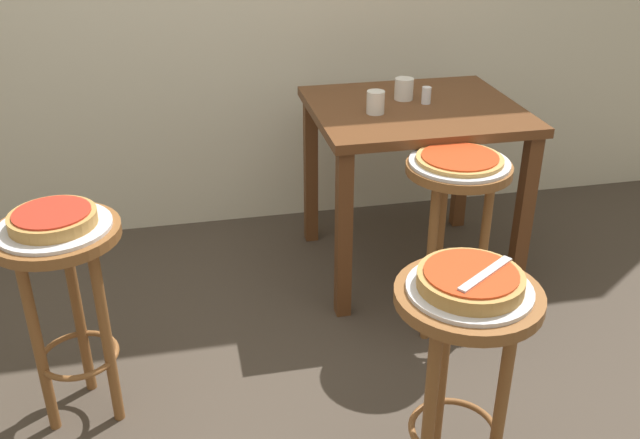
{
  "coord_description": "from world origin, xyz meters",
  "views": [
    {
      "loc": [
        -0.34,
        -1.79,
        1.73
      ],
      "look_at": [
        0.1,
        0.27,
        0.64
      ],
      "focal_mm": 39.95,
      "sensor_mm": 36.0,
      "label": 1
    }
  ],
  "objects_px": {
    "stool_foreground": "(463,349)",
    "serving_plate_foreground": "(469,289)",
    "stool_leftside": "(455,209)",
    "pizza_leftside": "(460,158)",
    "cup_near_edge": "(376,102)",
    "pizza_middle": "(53,218)",
    "cup_far_edge": "(404,89)",
    "serving_plate_leftside": "(459,163)",
    "condiment_shaker": "(426,95)",
    "stool_middle": "(65,281)",
    "serving_plate_middle": "(54,227)",
    "dining_table": "(414,135)",
    "pizza_server_knife": "(486,274)",
    "pizza_foreground": "(470,280)"
  },
  "relations": [
    {
      "from": "pizza_foreground",
      "to": "dining_table",
      "type": "height_order",
      "value": "dining_table"
    },
    {
      "from": "serving_plate_foreground",
      "to": "cup_near_edge",
      "type": "height_order",
      "value": "cup_near_edge"
    },
    {
      "from": "condiment_shaker",
      "to": "serving_plate_leftside",
      "type": "bearing_deg",
      "value": -95.81
    },
    {
      "from": "condiment_shaker",
      "to": "pizza_foreground",
      "type": "bearing_deg",
      "value": -104.72
    },
    {
      "from": "serving_plate_leftside",
      "to": "condiment_shaker",
      "type": "xyz_separation_m",
      "value": [
        0.05,
        0.53,
        0.09
      ]
    },
    {
      "from": "stool_leftside",
      "to": "pizza_server_knife",
      "type": "distance_m",
      "value": 0.9
    },
    {
      "from": "pizza_leftside",
      "to": "dining_table",
      "type": "distance_m",
      "value": 0.51
    },
    {
      "from": "pizza_middle",
      "to": "pizza_leftside",
      "type": "bearing_deg",
      "value": 9.01
    },
    {
      "from": "pizza_middle",
      "to": "cup_near_edge",
      "type": "xyz_separation_m",
      "value": [
        1.2,
        0.67,
        0.07
      ]
    },
    {
      "from": "stool_middle",
      "to": "pizza_foreground",
      "type": "bearing_deg",
      "value": -28.19
    },
    {
      "from": "pizza_foreground",
      "to": "cup_far_edge",
      "type": "xyz_separation_m",
      "value": [
        0.28,
        1.41,
        0.07
      ]
    },
    {
      "from": "stool_leftside",
      "to": "pizza_server_knife",
      "type": "bearing_deg",
      "value": -107.89
    },
    {
      "from": "stool_leftside",
      "to": "pizza_leftside",
      "type": "relative_size",
      "value": 2.24
    },
    {
      "from": "serving_plate_foreground",
      "to": "dining_table",
      "type": "bearing_deg",
      "value": 77.27
    },
    {
      "from": "pizza_middle",
      "to": "cup_far_edge",
      "type": "relative_size",
      "value": 2.82
    },
    {
      "from": "cup_near_edge",
      "to": "pizza_server_knife",
      "type": "height_order",
      "value": "cup_near_edge"
    },
    {
      "from": "pizza_foreground",
      "to": "serving_plate_leftside",
      "type": "height_order",
      "value": "pizza_foreground"
    },
    {
      "from": "pizza_foreground",
      "to": "cup_near_edge",
      "type": "height_order",
      "value": "cup_near_edge"
    },
    {
      "from": "condiment_shaker",
      "to": "serving_plate_foreground",
      "type": "bearing_deg",
      "value": -104.72
    },
    {
      "from": "dining_table",
      "to": "pizza_server_knife",
      "type": "distance_m",
      "value": 1.37
    },
    {
      "from": "pizza_middle",
      "to": "stool_leftside",
      "type": "distance_m",
      "value": 1.43
    },
    {
      "from": "pizza_foreground",
      "to": "stool_middle",
      "type": "height_order",
      "value": "pizza_foreground"
    },
    {
      "from": "cup_far_edge",
      "to": "stool_leftside",
      "type": "bearing_deg",
      "value": -87.94
    },
    {
      "from": "pizza_foreground",
      "to": "pizza_leftside",
      "type": "height_order",
      "value": "pizza_foreground"
    },
    {
      "from": "cup_near_edge",
      "to": "condiment_shaker",
      "type": "relative_size",
      "value": 1.3
    },
    {
      "from": "stool_leftside",
      "to": "cup_far_edge",
      "type": "bearing_deg",
      "value": 92.06
    },
    {
      "from": "stool_foreground",
      "to": "pizza_middle",
      "type": "relative_size",
      "value": 2.74
    },
    {
      "from": "stool_middle",
      "to": "pizza_leftside",
      "type": "height_order",
      "value": "pizza_leftside"
    },
    {
      "from": "pizza_middle",
      "to": "stool_leftside",
      "type": "bearing_deg",
      "value": 9.01
    },
    {
      "from": "stool_leftside",
      "to": "cup_near_edge",
      "type": "bearing_deg",
      "value": 113.39
    },
    {
      "from": "serving_plate_foreground",
      "to": "pizza_server_knife",
      "type": "distance_m",
      "value": 0.07
    },
    {
      "from": "stool_middle",
      "to": "pizza_leftside",
      "type": "bearing_deg",
      "value": 9.01
    },
    {
      "from": "serving_plate_foreground",
      "to": "stool_foreground",
      "type": "bearing_deg",
      "value": -90.0
    },
    {
      "from": "serving_plate_foreground",
      "to": "serving_plate_leftside",
      "type": "height_order",
      "value": "same"
    },
    {
      "from": "stool_middle",
      "to": "stool_leftside",
      "type": "bearing_deg",
      "value": 9.01
    },
    {
      "from": "stool_foreground",
      "to": "serving_plate_foreground",
      "type": "height_order",
      "value": "serving_plate_foreground"
    },
    {
      "from": "cup_near_edge",
      "to": "serving_plate_foreground",
      "type": "bearing_deg",
      "value": -94.68
    },
    {
      "from": "pizza_middle",
      "to": "dining_table",
      "type": "bearing_deg",
      "value": 27.58
    },
    {
      "from": "dining_table",
      "to": "condiment_shaker",
      "type": "bearing_deg",
      "value": 21.84
    },
    {
      "from": "stool_middle",
      "to": "serving_plate_middle",
      "type": "relative_size",
      "value": 2.08
    },
    {
      "from": "pizza_middle",
      "to": "cup_far_edge",
      "type": "height_order",
      "value": "cup_far_edge"
    },
    {
      "from": "dining_table",
      "to": "pizza_server_knife",
      "type": "xyz_separation_m",
      "value": [
        -0.27,
        -1.33,
        0.13
      ]
    },
    {
      "from": "stool_foreground",
      "to": "cup_near_edge",
      "type": "height_order",
      "value": "cup_near_edge"
    },
    {
      "from": "cup_far_edge",
      "to": "serving_plate_middle",
      "type": "bearing_deg",
      "value": -148.94
    },
    {
      "from": "pizza_foreground",
      "to": "pizza_leftside",
      "type": "relative_size",
      "value": 0.87
    },
    {
      "from": "serving_plate_leftside",
      "to": "pizza_leftside",
      "type": "height_order",
      "value": "pizza_leftside"
    },
    {
      "from": "pizza_foreground",
      "to": "stool_leftside",
      "type": "bearing_deg",
      "value": 69.8
    },
    {
      "from": "serving_plate_middle",
      "to": "dining_table",
      "type": "bearing_deg",
      "value": 27.58
    },
    {
      "from": "pizza_server_knife",
      "to": "pizza_middle",
      "type": "bearing_deg",
      "value": 117.41
    },
    {
      "from": "stool_foreground",
      "to": "pizza_server_knife",
      "type": "bearing_deg",
      "value": -33.69
    }
  ]
}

